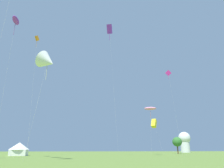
% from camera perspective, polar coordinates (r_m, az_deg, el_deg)
% --- Properties ---
extents(kite_purple_box, '(3.10, 3.16, 37.61)m').
position_cam_1_polar(kite_purple_box, '(65.63, -0.68, 14.54)').
color(kite_purple_box, purple).
rests_on(kite_purple_box, ground).
extents(kite_purple_parafoil, '(1.29, 3.26, 27.80)m').
position_cam_1_polar(kite_purple_parafoil, '(50.40, -24.50, 15.28)').
color(kite_purple_parafoil, purple).
rests_on(kite_purple_parafoil, ground).
extents(kite_orange_box, '(1.88, 2.78, 31.70)m').
position_cam_1_polar(kite_orange_box, '(63.35, -19.56, 11.35)').
color(kite_orange_box, orange).
rests_on(kite_orange_box, ground).
extents(kite_yellow_box, '(3.11, 2.55, 10.38)m').
position_cam_1_polar(kite_yellow_box, '(65.65, 11.22, -10.35)').
color(kite_yellow_box, yellow).
rests_on(kite_yellow_box, ground).
extents(kite_white_delta, '(4.19, 3.93, 16.22)m').
position_cam_1_polar(kite_white_delta, '(34.30, -16.97, 5.82)').
color(kite_white_delta, white).
rests_on(kite_white_delta, ground).
extents(kite_pink_parafoil, '(3.66, 2.34, 13.30)m').
position_cam_1_polar(kite_pink_parafoil, '(62.03, 10.26, -6.51)').
color(kite_pink_parafoil, pink).
rests_on(kite_pink_parafoil, ground).
extents(kite_magenta_diamond, '(2.48, 1.93, 26.72)m').
position_cam_1_polar(kite_magenta_diamond, '(72.22, 15.00, 2.43)').
color(kite_magenta_diamond, '#E02DA3').
rests_on(kite_magenta_diamond, ground).
extents(festival_tent_center, '(4.94, 4.94, 3.21)m').
position_cam_1_polar(festival_tent_center, '(60.39, -23.72, -15.58)').
color(festival_tent_center, white).
rests_on(festival_tent_center, ground).
extents(observatory_dome, '(6.40, 6.40, 10.80)m').
position_cam_1_polar(observatory_dome, '(125.20, 18.97, -14.29)').
color(observatory_dome, white).
rests_on(observatory_dome, ground).
extents(tree_distant_left, '(3.58, 3.58, 6.15)m').
position_cam_1_polar(tree_distant_left, '(87.73, 17.13, -14.67)').
color(tree_distant_left, brown).
rests_on(tree_distant_left, ground).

